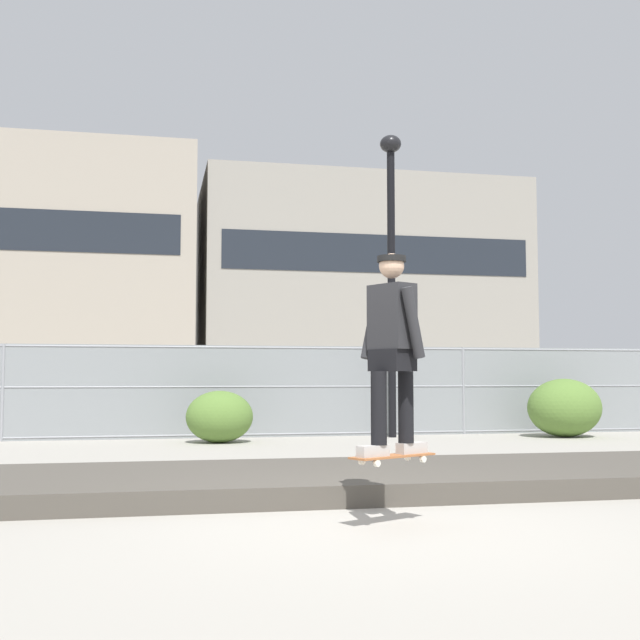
# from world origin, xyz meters

# --- Properties ---
(ground_plane) EXTENTS (120.00, 120.00, 0.00)m
(ground_plane) POSITION_xyz_m (0.00, 0.00, 0.00)
(ground_plane) COLOR #9E998E
(gravel_berm) EXTENTS (17.30, 2.56, 0.21)m
(gravel_berm) POSITION_xyz_m (0.00, 2.05, 0.11)
(gravel_berm) COLOR #4C473F
(gravel_berm) RESTS_ON ground_plane
(skateboard) EXTENTS (0.80, 0.54, 0.07)m
(skateboard) POSITION_xyz_m (0.10, -0.13, 0.57)
(skateboard) COLOR #9E5B33
(skater) EXTENTS (0.69, 0.62, 1.66)m
(skater) POSITION_xyz_m (0.10, -0.13, 1.52)
(skater) COLOR #B2ADA8
(skater) RESTS_ON skateboard
(chain_fence) EXTENTS (27.92, 0.06, 1.85)m
(chain_fence) POSITION_xyz_m (-0.00, 9.60, 0.93)
(chain_fence) COLOR gray
(chain_fence) RESTS_ON ground_plane
(street_lamp) EXTENTS (0.44, 0.44, 6.21)m
(street_lamp) POSITION_xyz_m (2.90, 9.07, 3.91)
(street_lamp) COLOR black
(street_lamp) RESTS_ON ground_plane
(parked_car_near) EXTENTS (4.44, 2.03, 1.66)m
(parked_car_near) POSITION_xyz_m (-2.65, 13.53, 0.84)
(parked_car_near) COLOR #566B4C
(parked_car_near) RESTS_ON ground_plane
(parked_car_mid) EXTENTS (4.51, 2.17, 1.66)m
(parked_car_mid) POSITION_xyz_m (2.76, 13.30, 0.84)
(parked_car_mid) COLOR #B7BABF
(parked_car_mid) RESTS_ON ground_plane
(parked_car_far) EXTENTS (4.50, 2.14, 1.66)m
(parked_car_far) POSITION_xyz_m (9.00, 13.11, 0.84)
(parked_car_far) COLOR #474C54
(parked_car_far) RESTS_ON ground_plane
(library_building) EXTENTS (24.18, 11.89, 15.96)m
(library_building) POSITION_xyz_m (-11.52, 48.41, 7.98)
(library_building) COLOR #9E9384
(library_building) RESTS_ON ground_plane
(office_block) EXTENTS (22.33, 13.92, 14.87)m
(office_block) POSITION_xyz_m (12.41, 49.91, 7.43)
(office_block) COLOR gray
(office_block) RESTS_ON ground_plane
(shrub_left) EXTENTS (1.24, 1.02, 0.96)m
(shrub_left) POSITION_xyz_m (-0.63, 8.42, 0.48)
(shrub_left) COLOR #567A33
(shrub_left) RESTS_ON ground_plane
(shrub_center) EXTENTS (1.52, 1.25, 1.18)m
(shrub_center) POSITION_xyz_m (6.34, 8.41, 0.59)
(shrub_center) COLOR #567A33
(shrub_center) RESTS_ON ground_plane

